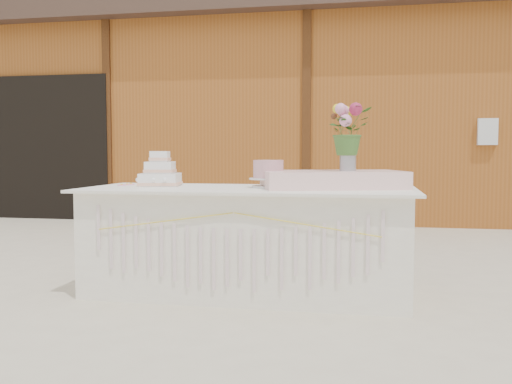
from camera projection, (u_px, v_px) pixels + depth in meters
ground at (248, 292)px, 4.19m from camera, size 80.00×80.00×0.00m
barn at (318, 115)px, 9.94m from camera, size 12.60×4.60×3.30m
cake_table at (248, 240)px, 4.16m from camera, size 2.40×1.00×0.77m
wedding_cake at (160, 174)px, 4.37m from camera, size 0.34×0.34×0.27m
pink_cake_stand at (268, 172)px, 4.16m from camera, size 0.28×0.28×0.20m
satin_runner at (332, 179)px, 4.12m from camera, size 1.11×0.84×0.13m
flower_vase at (348, 160)px, 4.11m from camera, size 0.12×0.12×0.16m
bouquet at (348, 124)px, 4.09m from camera, size 0.41×0.41×0.35m
loose_flowers at (122, 184)px, 4.44m from camera, size 0.15×0.32×0.02m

